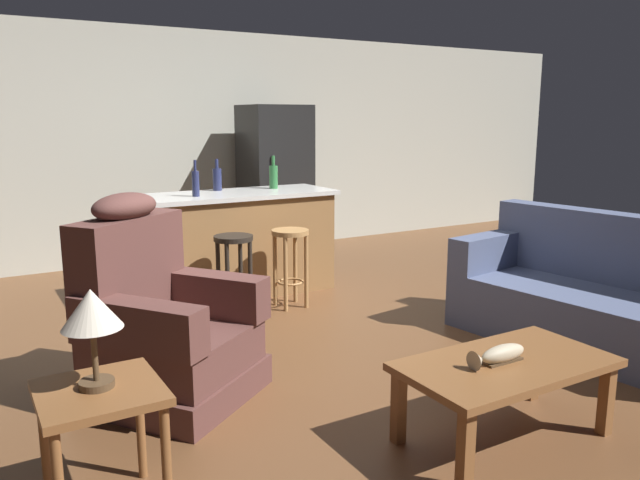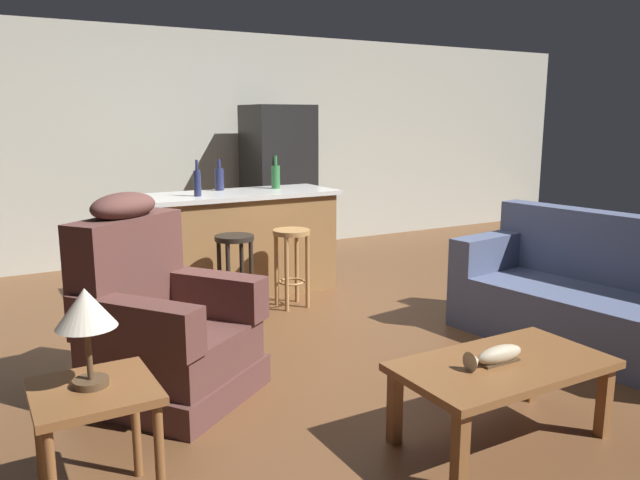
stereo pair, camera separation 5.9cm
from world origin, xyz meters
name	(u,v)px [view 1 (the left image)]	position (x,y,z in m)	size (l,w,h in m)	color
ground_plane	(310,335)	(0.00, 0.00, 0.00)	(12.00, 12.00, 0.00)	brown
back_wall	(175,146)	(0.00, 3.12, 1.30)	(12.00, 0.05, 2.60)	#B2B2A3
coffee_table	(506,371)	(0.09, -1.85, 0.36)	(1.10, 0.60, 0.42)	brown
fish_figurine	(498,355)	(0.03, -1.85, 0.46)	(0.34, 0.10, 0.10)	#4C3823
couch	(593,299)	(1.66, -1.21, 0.34)	(1.09, 2.00, 0.94)	#4C5675
recliner_near_lamp	(162,327)	(-1.26, -0.46, 0.42)	(1.17, 1.17, 1.20)	brown
end_table	(101,411)	(-1.80, -1.46, 0.46)	(0.48, 0.48, 0.56)	brown
table_lamp	(92,314)	(-1.81, -1.45, 0.87)	(0.24, 0.24, 0.41)	#4C3823
kitchen_island	(238,243)	(0.00, 1.35, 0.48)	(1.80, 0.70, 0.95)	olive
bar_stool_left	(234,261)	(-0.31, 0.72, 0.47)	(0.32, 0.32, 0.68)	black
bar_stool_right	(290,254)	(0.21, 0.72, 0.47)	(0.32, 0.32, 0.68)	#A87A47
refrigerator	(275,183)	(0.98, 2.55, 0.88)	(0.70, 0.69, 1.76)	black
bottle_tall_green	(196,183)	(-0.42, 1.25, 1.07)	(0.06, 0.06, 0.32)	#23284C
bottle_short_amber	(273,176)	(0.43, 1.46, 1.07)	(0.08, 0.08, 0.31)	#2D6B38
bottle_wine_dark	(217,179)	(-0.10, 1.58, 1.06)	(0.08, 0.08, 0.30)	#23284C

